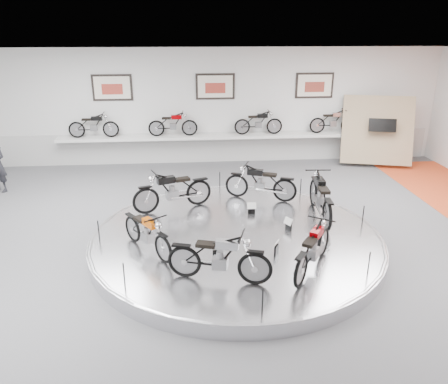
{
  "coord_description": "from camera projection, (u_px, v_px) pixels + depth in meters",
  "views": [
    {
      "loc": [
        -1.02,
        -8.37,
        4.58
      ],
      "look_at": [
        -0.25,
        0.6,
        1.19
      ],
      "focal_mm": 35.0,
      "sensor_mm": 36.0,
      "label": 1
    }
  ],
  "objects": [
    {
      "name": "shelf_bike_c",
      "position": [
        258.0,
        124.0,
        15.37
      ],
      "size": [
        1.22,
        0.43,
        0.73
      ],
      "primitive_type": null,
      "color": "black",
      "rests_on": "shelf"
    },
    {
      "name": "display_panel",
      "position": [
        377.0,
        130.0,
        15.2
      ],
      "size": [
        2.56,
        1.52,
        2.3
      ],
      "primitive_type": "cube",
      "rotation": [
        -0.35,
        0.0,
        -0.26
      ],
      "color": "#9E8567",
      "rests_on": "floor"
    },
    {
      "name": "floor",
      "position": [
        238.0,
        253.0,
        9.5
      ],
      "size": [
        16.0,
        16.0,
        0.0
      ],
      "primitive_type": "plane",
      "color": "#555558",
      "rests_on": "ground"
    },
    {
      "name": "ceiling",
      "position": [
        240.0,
        62.0,
        8.1
      ],
      "size": [
        16.0,
        16.0,
        0.0
      ],
      "primitive_type": "plane",
      "rotation": [
        3.14,
        0.0,
        0.0
      ],
      "color": "white",
      "rests_on": "wall_back"
    },
    {
      "name": "poster_center",
      "position": [
        215.0,
        87.0,
        15.05
      ],
      "size": [
        1.35,
        0.06,
        0.88
      ],
      "primitive_type": "cube",
      "color": "white",
      "rests_on": "wall_back"
    },
    {
      "name": "shelf_bike_a",
      "position": [
        94.0,
        127.0,
        14.92
      ],
      "size": [
        1.22,
        0.43,
        0.73
      ],
      "primitive_type": null,
      "color": "black",
      "rests_on": "shelf"
    },
    {
      "name": "wall_back",
      "position": [
        215.0,
        107.0,
        15.33
      ],
      "size": [
        16.0,
        0.0,
        16.0
      ],
      "primitive_type": "plane",
      "rotation": [
        1.57,
        0.0,
        0.0
      ],
      "color": "silver",
      "rests_on": "floor"
    },
    {
      "name": "shelf_bike_d",
      "position": [
        333.0,
        123.0,
        15.59
      ],
      "size": [
        1.22,
        0.43,
        0.73
      ],
      "primitive_type": null,
      "color": "#B6B7BB",
      "rests_on": "shelf"
    },
    {
      "name": "bike_e",
      "position": [
        219.0,
        257.0,
        7.73
      ],
      "size": [
        1.71,
        1.0,
        0.95
      ],
      "primitive_type": null,
      "rotation": [
        0.0,
        0.0,
        6.0
      ],
      "color": "#B6B7BB",
      "rests_on": "display_platform"
    },
    {
      "name": "bike_a",
      "position": [
        321.0,
        196.0,
        10.37
      ],
      "size": [
        0.76,
        1.85,
        1.07
      ],
      "primitive_type": null,
      "rotation": [
        0.0,
        0.0,
        1.5
      ],
      "color": "black",
      "rests_on": "display_platform"
    },
    {
      "name": "display_platform",
      "position": [
        236.0,
        240.0,
        9.73
      ],
      "size": [
        6.4,
        6.4,
        0.3
      ],
      "primitive_type": "cylinder",
      "color": "silver",
      "rests_on": "floor"
    },
    {
      "name": "dado_band",
      "position": [
        216.0,
        147.0,
        15.82
      ],
      "size": [
        15.68,
        0.04,
        1.1
      ],
      "primitive_type": "cube",
      "color": "#BCBCBA",
      "rests_on": "floor"
    },
    {
      "name": "bike_b",
      "position": [
        261.0,
        182.0,
        11.49
      ],
      "size": [
        1.73,
        1.13,
        0.96
      ],
      "primitive_type": null,
      "rotation": [
        0.0,
        0.0,
        2.77
      ],
      "color": "black",
      "rests_on": "display_platform"
    },
    {
      "name": "bike_c",
      "position": [
        173.0,
        190.0,
        10.83
      ],
      "size": [
        1.85,
        1.19,
        1.03
      ],
      "primitive_type": null,
      "rotation": [
        0.0,
        0.0,
        3.5
      ],
      "color": "black",
      "rests_on": "display_platform"
    },
    {
      "name": "shelf_bike_b",
      "position": [
        173.0,
        126.0,
        15.13
      ],
      "size": [
        1.22,
        0.43,
        0.73
      ],
      "primitive_type": null,
      "color": "#7D0004",
      "rests_on": "shelf"
    },
    {
      "name": "poster_left",
      "position": [
        112.0,
        88.0,
        14.76
      ],
      "size": [
        1.35,
        0.06,
        0.88
      ],
      "primitive_type": "cube",
      "color": "white",
      "rests_on": "wall_back"
    },
    {
      "name": "bike_d",
      "position": [
        147.0,
        232.0,
        8.78
      ],
      "size": [
        1.29,
        1.51,
        0.87
      ],
      "primitive_type": null,
      "rotation": [
        0.0,
        0.0,
        5.33
      ],
      "color": "#B04300",
      "rests_on": "display_platform"
    },
    {
      "name": "bike_f",
      "position": [
        313.0,
        248.0,
        8.07
      ],
      "size": [
        1.35,
        1.61,
        0.93
      ],
      "primitive_type": null,
      "rotation": [
        0.0,
        0.0,
        7.25
      ],
      "color": "#7D0004",
      "rests_on": "display_platform"
    },
    {
      "name": "platform_rim",
      "position": [
        236.0,
        235.0,
        9.69
      ],
      "size": [
        6.4,
        6.4,
        0.1
      ],
      "primitive_type": "torus",
      "color": "#B2B2BA",
      "rests_on": "display_platform"
    },
    {
      "name": "poster_right",
      "position": [
        314.0,
        85.0,
        15.33
      ],
      "size": [
        1.35,
        0.06,
        0.88
      ],
      "primitive_type": "cube",
      "color": "white",
      "rests_on": "wall_back"
    },
    {
      "name": "shelf",
      "position": [
        216.0,
        137.0,
        15.4
      ],
      "size": [
        11.0,
        0.55,
        0.1
      ],
      "primitive_type": "cube",
      "color": "silver",
      "rests_on": "wall_back"
    }
  ]
}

